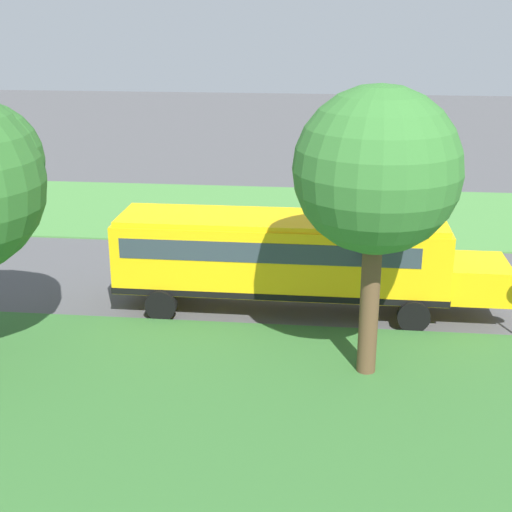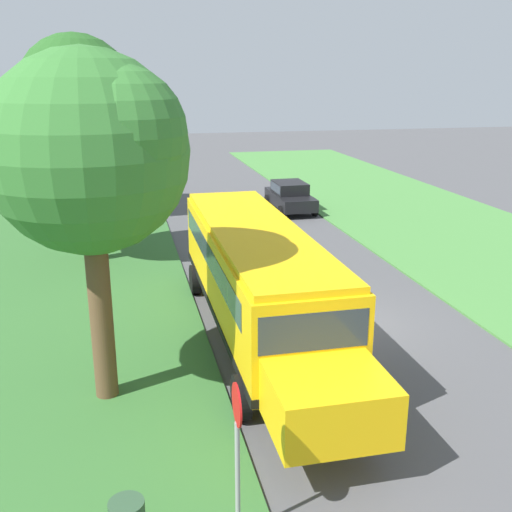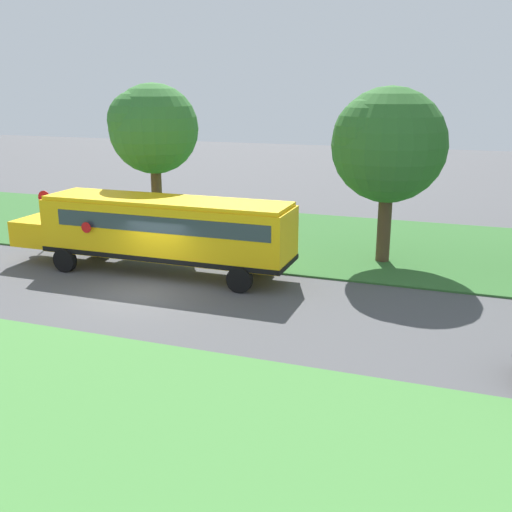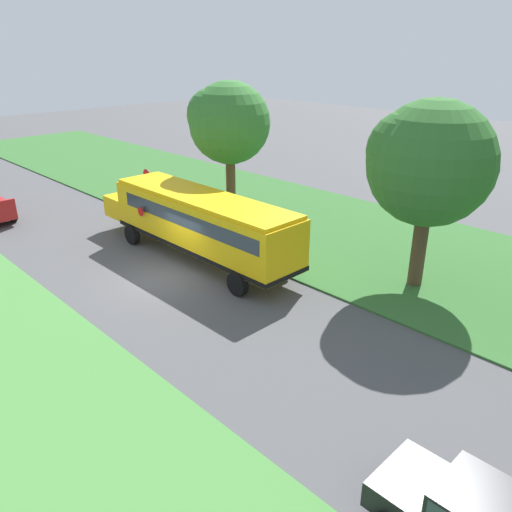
# 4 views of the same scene
# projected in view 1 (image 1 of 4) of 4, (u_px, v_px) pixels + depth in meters

# --- Properties ---
(ground_plane) EXTENTS (120.00, 120.00, 0.00)m
(ground_plane) POSITION_uv_depth(u_px,v_px,m) (279.00, 280.00, 25.99)
(ground_plane) COLOR #4C4C4F
(grass_verge) EXTENTS (12.00, 80.00, 0.08)m
(grass_verge) POSITION_uv_depth(u_px,v_px,m) (245.00, 433.00, 16.59)
(grass_verge) COLOR #33662D
(grass_verge) RESTS_ON ground
(grass_far_side) EXTENTS (10.00, 80.00, 0.07)m
(grass_far_side) POSITION_uv_depth(u_px,v_px,m) (294.00, 213.00, 34.43)
(grass_far_side) COLOR #47843D
(grass_far_side) RESTS_ON ground
(school_bus) EXTENTS (2.84, 12.42, 3.16)m
(school_bus) POSITION_uv_depth(u_px,v_px,m) (289.00, 254.00, 22.86)
(school_bus) COLOR yellow
(school_bus) RESTS_ON ground
(oak_tree_beside_bus) EXTENTS (4.20, 4.20, 7.72)m
(oak_tree_beside_bus) POSITION_uv_depth(u_px,v_px,m) (381.00, 167.00, 17.65)
(oak_tree_beside_bus) COLOR brown
(oak_tree_beside_bus) RESTS_ON ground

